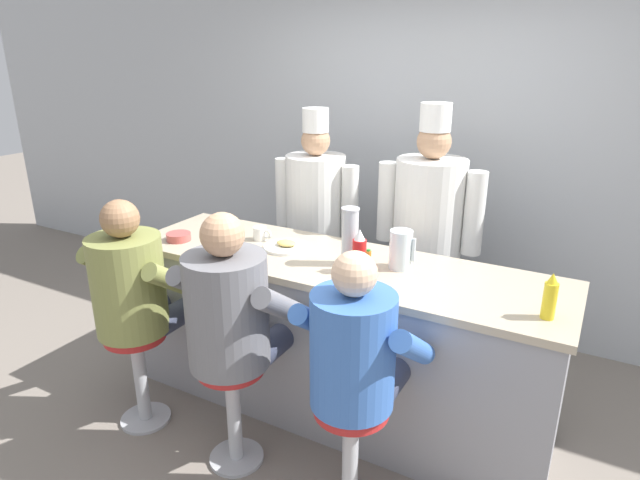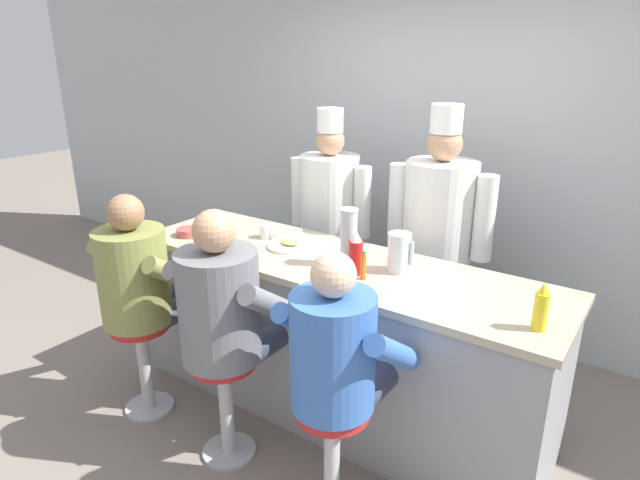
# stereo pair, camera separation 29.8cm
# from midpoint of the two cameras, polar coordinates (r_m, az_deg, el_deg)

# --- Properties ---
(ground_plane) EXTENTS (20.00, 20.00, 0.00)m
(ground_plane) POSITION_cam_midpoint_polar(r_m,az_deg,el_deg) (3.25, 0.52, -20.50)
(ground_plane) COLOR slate
(wall_back) EXTENTS (10.00, 0.06, 2.70)m
(wall_back) POSITION_cam_midpoint_polar(r_m,az_deg,el_deg) (4.18, 14.96, 8.71)
(wall_back) COLOR #B2B7BC
(wall_back) RESTS_ON ground_plane
(diner_counter) EXTENTS (2.55, 0.73, 0.97)m
(diner_counter) POSITION_cam_midpoint_polar(r_m,az_deg,el_deg) (3.22, 4.29, -10.34)
(diner_counter) COLOR gray
(diner_counter) RESTS_ON ground_plane
(ketchup_bottle_red) EXTENTS (0.07, 0.07, 0.24)m
(ketchup_bottle_red) POSITION_cam_midpoint_polar(r_m,az_deg,el_deg) (2.81, 6.87, -1.54)
(ketchup_bottle_red) COLOR red
(ketchup_bottle_red) RESTS_ON diner_counter
(mustard_bottle_yellow) EXTENTS (0.06, 0.06, 0.22)m
(mustard_bottle_yellow) POSITION_cam_midpoint_polar(r_m,az_deg,el_deg) (2.49, 25.75, -6.63)
(mustard_bottle_yellow) COLOR yellow
(mustard_bottle_yellow) RESTS_ON diner_counter
(hot_sauce_bottle_orange) EXTENTS (0.03, 0.03, 0.15)m
(hot_sauce_bottle_orange) POSITION_cam_midpoint_polar(r_m,az_deg,el_deg) (2.77, 7.73, -2.78)
(hot_sauce_bottle_orange) COLOR orange
(hot_sauce_bottle_orange) RESTS_ON diner_counter
(water_pitcher_clear) EXTENTS (0.14, 0.12, 0.21)m
(water_pitcher_clear) POSITION_cam_midpoint_polar(r_m,az_deg,el_deg) (2.88, 11.39, -1.38)
(water_pitcher_clear) COLOR silver
(water_pitcher_clear) RESTS_ON diner_counter
(breakfast_plate) EXTENTS (0.27, 0.27, 0.05)m
(breakfast_plate) POSITION_cam_midpoint_polar(r_m,az_deg,el_deg) (3.21, -0.55, -0.57)
(breakfast_plate) COLOR white
(breakfast_plate) RESTS_ON diner_counter
(cereal_bowl) EXTENTS (0.15, 0.15, 0.05)m
(cereal_bowl) POSITION_cam_midpoint_polar(r_m,az_deg,el_deg) (3.48, -11.50, 0.80)
(cereal_bowl) COLOR #B24C47
(cereal_bowl) RESTS_ON diner_counter
(coffee_mug_white) EXTENTS (0.13, 0.08, 0.08)m
(coffee_mug_white) POSITION_cam_midpoint_polar(r_m,az_deg,el_deg) (3.36, -3.15, 0.87)
(coffee_mug_white) COLOR white
(coffee_mug_white) RESTS_ON diner_counter
(cup_stack_steel) EXTENTS (0.10, 0.10, 0.32)m
(cup_stack_steel) POSITION_cam_midpoint_polar(r_m,az_deg,el_deg) (2.90, 6.03, 0.22)
(cup_stack_steel) COLOR #B7BABF
(cup_stack_steel) RESTS_ON diner_counter
(diner_seated_olive) EXTENTS (0.60, 0.59, 1.36)m
(diner_seated_olive) POSITION_cam_midpoint_polar(r_m,az_deg,el_deg) (3.18, -16.22, -4.44)
(diner_seated_olive) COLOR #B2B5BA
(diner_seated_olive) RESTS_ON ground_plane
(diner_seated_grey) EXTENTS (0.62, 0.61, 1.39)m
(diner_seated_grey) POSITION_cam_midpoint_polar(r_m,az_deg,el_deg) (2.73, -7.04, -7.68)
(diner_seated_grey) COLOR #B2B5BA
(diner_seated_grey) RESTS_ON ground_plane
(diner_seated_blue) EXTENTS (0.57, 0.56, 1.33)m
(diner_seated_blue) POSITION_cam_midpoint_polar(r_m,az_deg,el_deg) (2.39, 5.45, -12.64)
(diner_seated_blue) COLOR #B2B5BA
(diner_seated_blue) RESTS_ON ground_plane
(cook_in_whites_near) EXTENTS (0.67, 0.43, 1.72)m
(cook_in_whites_near) POSITION_cam_midpoint_polar(r_m,az_deg,el_deg) (3.93, 3.19, 2.56)
(cook_in_whites_near) COLOR #232328
(cook_in_whites_near) RESTS_ON ground_plane
(cook_in_whites_far) EXTENTS (0.70, 0.45, 1.79)m
(cook_in_whites_far) POSITION_cam_midpoint_polar(r_m,az_deg,el_deg) (3.53, 14.83, 0.65)
(cook_in_whites_far) COLOR #232328
(cook_in_whites_far) RESTS_ON ground_plane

